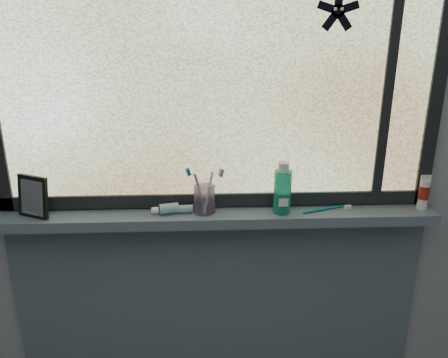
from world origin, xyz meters
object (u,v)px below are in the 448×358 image
at_px(toothbrush_cup, 204,199).
at_px(mouthwash_bottle, 283,188).
at_px(cream_tube, 424,191).
at_px(vanity_mirror, 33,197).

distance_m(toothbrush_cup, mouthwash_bottle, 0.29).
relative_size(toothbrush_cup, cream_tube, 1.09).
xyz_separation_m(toothbrush_cup, mouthwash_bottle, (0.28, -0.01, 0.05)).
bearing_deg(cream_tube, mouthwash_bottle, -178.41).
bearing_deg(mouthwash_bottle, toothbrush_cup, 177.12).
distance_m(vanity_mirror, mouthwash_bottle, 0.89).
distance_m(vanity_mirror, toothbrush_cup, 0.61).
height_order(vanity_mirror, mouthwash_bottle, mouthwash_bottle).
height_order(toothbrush_cup, mouthwash_bottle, mouthwash_bottle).
bearing_deg(toothbrush_cup, cream_tube, 0.04).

